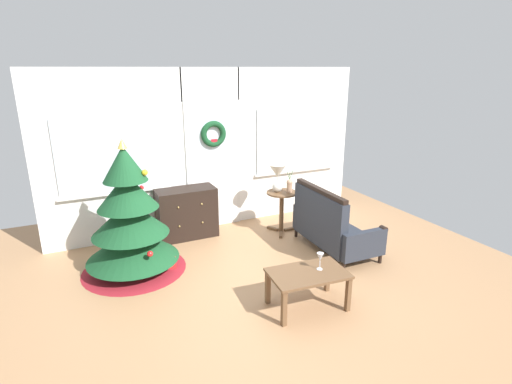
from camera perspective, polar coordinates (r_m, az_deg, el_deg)
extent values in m
plane|color=#AD7F56|center=(5.09, 2.20, -12.59)|extent=(6.76, 6.76, 0.00)
cube|color=white|center=(6.14, -19.89, 4.45)|extent=(2.15, 0.08, 2.55)
cube|color=white|center=(7.09, 5.47, 7.03)|extent=(2.15, 0.08, 2.55)
cube|color=white|center=(6.34, -6.63, 15.09)|extent=(0.94, 0.08, 0.50)
cube|color=silver|center=(6.47, -6.12, 3.74)|extent=(0.90, 0.05, 2.05)
cube|color=white|center=(6.61, -5.90, -1.15)|extent=(0.78, 0.02, 0.80)
cube|color=silver|center=(6.38, -6.17, 6.98)|extent=(0.78, 0.01, 1.10)
cube|color=silver|center=(6.07, -19.90, 5.03)|extent=(1.50, 0.01, 1.10)
cube|color=silver|center=(7.03, 5.73, 7.55)|extent=(1.50, 0.01, 1.10)
cube|color=silver|center=(6.20, -19.36, -0.14)|extent=(1.59, 0.06, 0.03)
cube|color=silver|center=(7.14, 5.64, 3.02)|extent=(1.59, 0.06, 0.03)
torus|color=#164424|center=(6.32, -6.09, 8.26)|extent=(0.41, 0.09, 0.41)
cube|color=red|center=(6.32, -6.01, 7.08)|extent=(0.10, 0.02, 0.10)
cylinder|color=#4C331E|center=(5.53, -17.06, -9.57)|extent=(0.10, 0.10, 0.21)
cone|color=maroon|center=(5.56, -17.01, -10.08)|extent=(1.33, 1.33, 0.10)
cone|color=#194C28|center=(5.42, -17.31, -7.01)|extent=(1.18, 1.18, 0.44)
cone|color=#194C28|center=(5.29, -17.65, -3.53)|extent=(0.96, 0.96, 0.44)
cone|color=#194C28|center=(5.18, -18.00, 0.11)|extent=(0.75, 0.75, 0.44)
cone|color=#194C28|center=(5.09, -18.37, 3.89)|extent=(0.54, 0.54, 0.44)
cone|color=#E0BC4C|center=(5.04, -18.63, 6.59)|extent=(0.12, 0.12, 0.12)
sphere|color=red|center=(5.45, -16.06, 0.62)|extent=(0.06, 0.06, 0.06)
sphere|color=gold|center=(5.04, -15.64, 2.72)|extent=(0.08, 0.08, 0.08)
sphere|color=silver|center=(5.75, -17.78, -3.95)|extent=(0.06, 0.06, 0.06)
sphere|color=#264CB2|center=(5.32, -17.45, 3.40)|extent=(0.07, 0.07, 0.07)
sphere|color=red|center=(5.04, -14.93, -8.55)|extent=(0.07, 0.07, 0.07)
cube|color=black|center=(6.26, -9.90, -2.97)|extent=(0.90, 0.42, 0.78)
sphere|color=tan|center=(5.96, -11.06, -2.18)|extent=(0.03, 0.03, 0.03)
sphere|color=tan|center=(6.05, -7.77, -1.70)|extent=(0.03, 0.03, 0.03)
sphere|color=tan|center=(6.06, -10.90, -4.85)|extent=(0.03, 0.03, 0.03)
sphere|color=tan|center=(6.15, -7.65, -4.35)|extent=(0.03, 0.03, 0.03)
cylinder|color=black|center=(5.73, 17.33, -9.02)|extent=(0.05, 0.05, 0.14)
cylinder|color=black|center=(6.61, 10.29, -4.85)|extent=(0.05, 0.05, 0.14)
cylinder|color=black|center=(5.38, 12.42, -10.40)|extent=(0.05, 0.05, 0.14)
cylinder|color=black|center=(6.31, 5.76, -5.75)|extent=(0.05, 0.05, 0.14)
cube|color=#282D38|center=(5.93, 11.32, -6.11)|extent=(0.75, 1.20, 0.14)
cube|color=#282D38|center=(5.63, 9.05, -3.11)|extent=(0.15, 1.18, 0.62)
cube|color=black|center=(5.52, 9.21, 0.19)|extent=(0.11, 1.16, 0.06)
cube|color=#282D38|center=(5.43, 15.27, -7.31)|extent=(0.66, 0.10, 0.38)
cylinder|color=black|center=(5.54, 17.76, -5.10)|extent=(0.09, 0.09, 0.09)
cube|color=#282D38|center=(6.38, 8.10, -3.09)|extent=(0.66, 0.10, 0.38)
cylinder|color=black|center=(6.47, 10.36, -1.29)|extent=(0.09, 0.09, 0.09)
cylinder|color=brown|center=(6.26, 3.72, -0.11)|extent=(0.48, 0.48, 0.02)
cylinder|color=brown|center=(6.37, 3.66, -3.01)|extent=(0.07, 0.07, 0.65)
cube|color=brown|center=(6.55, 4.84, -5.31)|extent=(0.20, 0.05, 0.04)
cube|color=brown|center=(6.56, 2.40, -5.25)|extent=(0.14, 0.20, 0.04)
cube|color=brown|center=(6.33, 3.58, -6.11)|extent=(0.14, 0.20, 0.04)
sphere|color=silver|center=(6.23, 3.07, 0.74)|extent=(0.16, 0.16, 0.16)
cylinder|color=silver|center=(6.20, 3.09, 1.88)|extent=(0.02, 0.02, 0.06)
cone|color=silver|center=(6.17, 3.11, 3.05)|extent=(0.28, 0.28, 0.20)
cylinder|color=tan|center=(6.23, 4.81, 0.67)|extent=(0.09, 0.09, 0.16)
sphere|color=tan|center=(6.20, 4.82, 1.38)|extent=(0.10, 0.10, 0.10)
cylinder|color=#4C7042|center=(6.17, 4.68, 2.25)|extent=(0.07, 0.01, 0.17)
cylinder|color=#4C7042|center=(6.18, 4.85, 2.27)|extent=(0.01, 0.01, 0.18)
cylinder|color=#4C7042|center=(6.19, 5.01, 2.29)|extent=(0.07, 0.01, 0.17)
cube|color=brown|center=(4.43, 7.46, -11.48)|extent=(0.88, 0.59, 0.03)
cube|color=brown|center=(4.23, 4.03, -16.31)|extent=(0.05, 0.05, 0.40)
cube|color=brown|center=(4.55, 13.05, -14.09)|extent=(0.05, 0.05, 0.40)
cube|color=brown|center=(4.57, 1.70, -13.47)|extent=(0.05, 0.05, 0.40)
cube|color=brown|center=(4.87, 10.19, -11.67)|extent=(0.05, 0.05, 0.40)
cylinder|color=silver|center=(4.50, 9.08, -10.84)|extent=(0.06, 0.06, 0.01)
cylinder|color=silver|center=(4.48, 9.11, -10.25)|extent=(0.01, 0.01, 0.10)
cone|color=silver|center=(4.43, 9.17, -9.16)|extent=(0.08, 0.08, 0.09)
cube|color=red|center=(5.45, -12.53, -9.76)|extent=(0.19, 0.17, 0.19)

